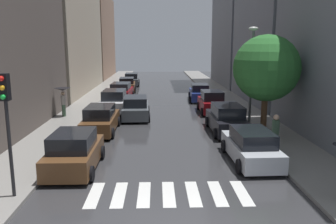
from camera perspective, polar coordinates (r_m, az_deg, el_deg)
name	(u,v)px	position (r m, az deg, el deg)	size (l,w,h in m)	color
ground_plane	(161,101)	(33.23, -1.16, 1.81)	(28.00, 72.00, 0.04)	#333335
sidewalk_left	(93,101)	(33.77, -12.26, 1.87)	(3.00, 72.00, 0.15)	gray
sidewalk_right	(228,100)	(33.92, 9.89, 2.00)	(3.00, 72.00, 0.15)	gray
crosswalk_stripes	(169,194)	(12.93, 0.11, -13.43)	(5.85, 2.20, 0.01)	silver
building_left_mid	(60,29)	(40.70, -17.43, 13.00)	(6.00, 18.24, 14.06)	#B2A38C
building_left_far	(90,38)	(57.71, -12.75, 11.95)	(6.00, 15.01, 12.86)	#8C6B56
building_right_mid	(282,28)	(33.78, 18.34, 13.05)	(6.00, 12.96, 13.63)	slate
parked_car_left_nearest	(74,152)	(15.50, -15.29, -6.45)	(2.11, 4.20, 1.72)	brown
parked_car_left_second	(101,120)	(21.68, -11.12, -1.29)	(2.04, 4.74, 1.69)	brown
parked_car_left_third	(115,102)	(28.01, -8.85, 1.70)	(2.20, 4.65, 1.81)	silver
parked_car_left_fourth	(121,91)	(34.61, -7.77, 3.41)	(2.32, 4.87, 1.64)	maroon
parked_car_left_fifth	(127,85)	(40.16, -6.82, 4.48)	(2.15, 4.37, 1.62)	brown
parked_car_left_sixth	(132,80)	(46.07, -6.06, 5.36)	(2.13, 4.72, 1.63)	#474C51
parked_car_right_nearest	(251,147)	(16.41, 13.60, -5.61)	(2.09, 4.56, 1.57)	#B2B7BF
parked_car_right_second	(227,119)	(21.56, 9.71, -1.22)	(2.12, 4.71, 1.77)	black
parked_car_right_third	(212,103)	(27.55, 7.25, 1.56)	(1.99, 4.03, 1.79)	maroon
parked_car_right_fourth	(199,93)	(33.42, 5.24, 3.19)	(2.15, 4.61, 1.65)	navy
car_midroad	(136,108)	(25.50, -5.38, 0.68)	(2.20, 4.64, 1.63)	#474C51
pedestrian_foreground	(275,132)	(17.77, 17.40, -3.18)	(0.36, 0.36, 1.87)	navy
pedestrian_far_side	(63,95)	(26.30, -17.04, 2.71)	(1.14, 1.14, 2.11)	#38513D
street_tree_right	(266,68)	(20.82, 16.02, 6.98)	(3.85, 3.85, 5.81)	#513823
traffic_light_left_corner	(6,108)	(12.67, -25.30, 0.53)	(0.30, 0.42, 4.30)	black
lamp_post_right	(252,70)	(22.31, 13.71, 6.84)	(0.60, 0.28, 6.30)	#595B60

